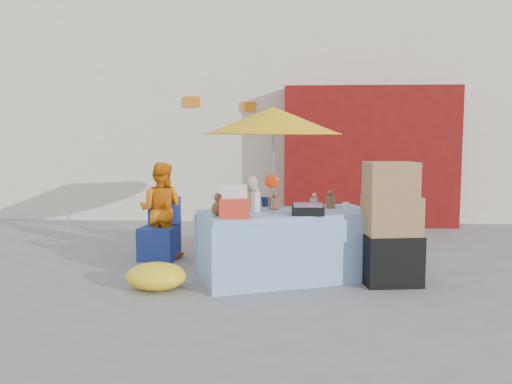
# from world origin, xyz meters

# --- Properties ---
(ground) EXTENTS (80.00, 80.00, 0.00)m
(ground) POSITION_xyz_m (0.00, 0.00, 0.00)
(ground) COLOR slate
(ground) RESTS_ON ground
(backdrop) EXTENTS (14.00, 8.00, 7.80)m
(backdrop) POSITION_xyz_m (0.52, 7.52, 3.10)
(backdrop) COLOR silver
(backdrop) RESTS_ON ground
(market_table) EXTENTS (2.30, 1.66, 1.26)m
(market_table) POSITION_xyz_m (0.68, 0.30, 0.41)
(market_table) COLOR #9BBFF8
(market_table) RESTS_ON ground
(chair_left) EXTENTS (0.54, 0.53, 0.85)m
(chair_left) POSITION_xyz_m (-1.08, 1.18, 0.26)
(chair_left) COLOR navy
(chair_left) RESTS_ON ground
(chair_right) EXTENTS (0.54, 0.53, 0.85)m
(chair_right) POSITION_xyz_m (0.17, 1.18, 0.26)
(chair_right) COLOR navy
(chair_right) RESTS_ON ground
(vendor_orange) EXTENTS (0.71, 0.58, 1.33)m
(vendor_orange) POSITION_xyz_m (-1.08, 1.32, 0.66)
(vendor_orange) COLOR orange
(vendor_orange) RESTS_ON ground
(vendor_beige) EXTENTS (0.46, 0.33, 1.16)m
(vendor_beige) POSITION_xyz_m (0.17, 1.32, 0.58)
(vendor_beige) COLOR #C6B18C
(vendor_beige) RESTS_ON ground
(umbrella) EXTENTS (1.90, 1.90, 2.09)m
(umbrella) POSITION_xyz_m (0.47, 1.47, 1.89)
(umbrella) COLOR gray
(umbrella) RESTS_ON ground
(box_stack) EXTENTS (0.70, 0.60, 1.40)m
(box_stack) POSITION_xyz_m (1.85, 0.12, 0.65)
(box_stack) COLOR black
(box_stack) RESTS_ON ground
(tarp_bundle) EXTENTS (0.80, 0.71, 0.30)m
(tarp_bundle) POSITION_xyz_m (-0.77, -0.29, 0.15)
(tarp_bundle) COLOR yellow
(tarp_bundle) RESTS_ON ground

